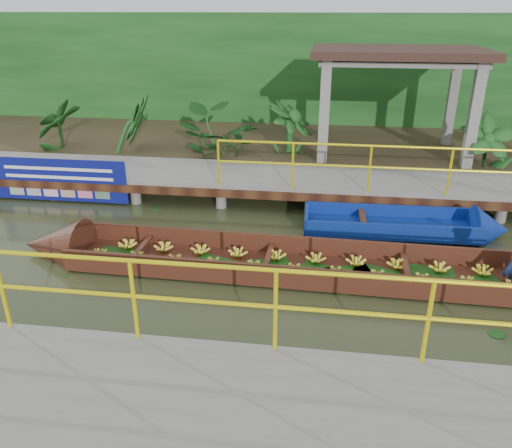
# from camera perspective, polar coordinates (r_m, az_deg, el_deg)

# --- Properties ---
(ground) EXTENTS (80.00, 80.00, 0.00)m
(ground) POSITION_cam_1_polar(r_m,az_deg,el_deg) (8.76, -1.09, -4.86)
(ground) COLOR #2E361B
(ground) RESTS_ON ground
(land_strip) EXTENTS (30.00, 8.00, 0.45)m
(land_strip) POSITION_cam_1_polar(r_m,az_deg,el_deg) (15.66, 3.17, 8.96)
(land_strip) COLOR #302518
(land_strip) RESTS_ON ground
(far_dock) EXTENTS (16.00, 2.06, 1.66)m
(far_dock) POSITION_cam_1_polar(r_m,az_deg,el_deg) (11.70, 1.57, 5.17)
(far_dock) COLOR slate
(far_dock) RESTS_ON ground
(pavilion) EXTENTS (4.40, 3.00, 3.00)m
(pavilion) POSITION_cam_1_polar(r_m,az_deg,el_deg) (14.09, 15.80, 17.23)
(pavilion) COLOR slate
(pavilion) RESTS_ON ground
(foliage_backdrop) EXTENTS (30.00, 0.80, 4.00)m
(foliage_backdrop) POSITION_cam_1_polar(r_m,az_deg,el_deg) (17.78, 4.02, 16.52)
(foliage_backdrop) COLOR #133C13
(foliage_backdrop) RESTS_ON ground
(vendor_boat) EXTENTS (11.31, 1.43, 2.32)m
(vendor_boat) POSITION_cam_1_polar(r_m,az_deg,el_deg) (8.46, 11.23, -4.61)
(vendor_boat) COLOR #3C1C10
(vendor_boat) RESTS_ON ground
(moored_blue_boat) EXTENTS (3.98, 1.15, 0.94)m
(moored_blue_boat) POSITION_cam_1_polar(r_m,az_deg,el_deg) (10.48, 20.27, -0.42)
(moored_blue_boat) COLOR navy
(moored_blue_boat) RESTS_ON ground
(blue_banner) EXTENTS (3.18, 0.04, 0.99)m
(blue_banner) POSITION_cam_1_polar(r_m,az_deg,el_deg) (12.24, -21.53, 4.72)
(blue_banner) COLOR navy
(blue_banner) RESTS_ON ground
(tropical_plants) EXTENTS (14.33, 1.33, 1.66)m
(tropical_plants) POSITION_cam_1_polar(r_m,az_deg,el_deg) (13.28, 2.58, 10.99)
(tropical_plants) COLOR #133C13
(tropical_plants) RESTS_ON ground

